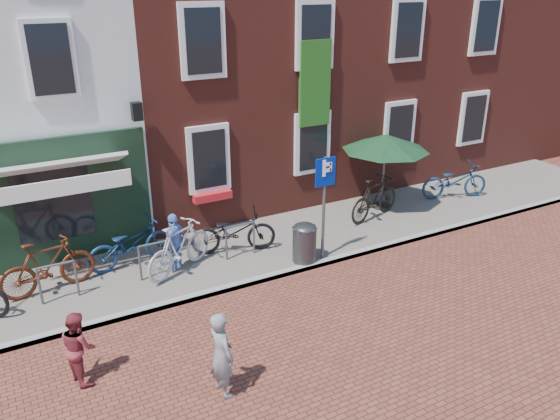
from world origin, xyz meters
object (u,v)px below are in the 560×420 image
parking_sign (325,190)px  woman (221,354)px  boy (79,347)px  cafe_person (175,241)px  bicycle_1 (47,266)px  bicycle_4 (233,231)px  bicycle_2 (131,244)px  bicycle_5 (375,198)px  parasol (386,139)px  bicycle_6 (455,181)px  bicycle_3 (179,247)px  litter_bin (304,240)px

parking_sign → woman: parking_sign is taller
boy → cafe_person: cafe_person is taller
bicycle_1 → woman: bearing=-164.3°
parking_sign → bicycle_4: (-1.69, 1.26, -1.15)m
parking_sign → bicycle_2: bearing=156.2°
bicycle_5 → cafe_person: bearing=76.2°
parasol → woman: 8.53m
bicycle_4 → bicycle_5: 4.15m
parasol → woman: bearing=-145.2°
bicycle_2 → bicycle_6: same height
bicycle_3 → bicycle_6: (8.59, 0.44, -0.06)m
bicycle_6 → bicycle_4: bearing=109.1°
bicycle_6 → cafe_person: bearing=109.9°
litter_bin → bicycle_1: bicycle_1 is taller
litter_bin → cafe_person: bearing=158.6°
bicycle_3 → litter_bin: bearing=-136.7°
litter_bin → bicycle_6: bearing=12.6°
bicycle_4 → woman: bearing=170.0°
bicycle_3 → bicycle_6: bicycle_3 is taller
boy → cafe_person: size_ratio=0.95×
boy → bicycle_2: boy is taller
woman → bicycle_5: bearing=-63.7°
boy → bicycle_1: 3.03m
boy → bicycle_4: (4.01, 2.87, -0.01)m
woman → bicycle_5: woman is taller
woman → bicycle_4: 4.77m
bicycle_4 → boy: bearing=141.9°
bicycle_5 → woman: bearing=109.0°
bicycle_3 → bicycle_4: bicycle_3 is taller
litter_bin → bicycle_5: size_ratio=0.52×
parasol → bicycle_1: 9.01m
bicycle_4 → bicycle_5: bicycle_5 is taller
bicycle_5 → bicycle_6: (3.01, 0.11, -0.06)m
litter_bin → parasol: 4.24m
cafe_person → bicycle_4: 1.48m
parking_sign → bicycle_3: bearing=163.1°
woman → bicycle_6: woman is taller
bicycle_5 → bicycle_6: bicycle_5 is taller
parasol → bicycle_3: size_ratio=1.23×
litter_bin → bicycle_1: bearing=165.6°
parking_sign → bicycle_6: size_ratio=1.22×
woman → bicycle_2: (-0.18, 4.78, -0.11)m
bicycle_2 → bicycle_3: 1.19m
bicycle_1 → bicycle_2: size_ratio=0.97×
parasol → bicycle_6: 2.80m
litter_bin → bicycle_6: 6.08m
bicycle_3 → bicycle_4: (1.43, 0.31, -0.06)m
bicycle_5 → bicycle_4: bearing=74.8°
litter_bin → cafe_person: size_ratio=0.75×
litter_bin → bicycle_3: (-2.66, 0.89, 0.07)m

